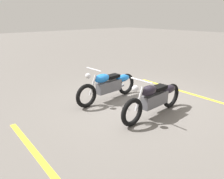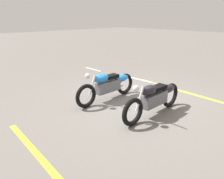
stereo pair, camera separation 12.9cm
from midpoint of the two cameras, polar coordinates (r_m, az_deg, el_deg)
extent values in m
plane|color=#66605B|center=(6.31, 7.79, -3.54)|extent=(60.00, 60.00, 0.00)
torus|color=black|center=(5.88, -6.14, -1.68)|extent=(0.67, 0.13, 0.67)
torus|color=black|center=(6.88, 4.25, 1.45)|extent=(0.67, 0.13, 0.67)
cube|color=#59595E|center=(6.36, -0.21, 0.83)|extent=(0.85, 0.25, 0.32)
ellipsoid|color=blue|center=(6.09, -2.08, 2.98)|extent=(0.53, 0.30, 0.24)
ellipsoid|color=blue|center=(6.70, 3.36, 3.01)|extent=(0.57, 0.26, 0.22)
cube|color=black|center=(6.36, 0.65, 3.48)|extent=(0.45, 0.25, 0.09)
cylinder|color=silver|center=(5.93, -4.46, 1.22)|extent=(0.27, 0.06, 0.56)
cylinder|color=silver|center=(5.84, -4.19, 5.28)|extent=(0.06, 0.62, 0.04)
sphere|color=silver|center=(5.76, -5.70, 3.60)|extent=(0.15, 0.15, 0.15)
cylinder|color=silver|center=(6.76, 1.46, 0.53)|extent=(0.70, 0.11, 0.09)
torus|color=black|center=(4.91, 6.07, -5.99)|extent=(0.67, 0.13, 0.67)
torus|color=black|center=(6.09, 15.87, -1.59)|extent=(0.67, 0.13, 0.67)
cube|color=#59595E|center=(5.48, 11.88, -2.61)|extent=(0.84, 0.24, 0.32)
ellipsoid|color=black|center=(5.17, 10.34, -0.27)|extent=(0.53, 0.29, 0.24)
ellipsoid|color=black|center=(5.89, 15.23, 0.08)|extent=(0.57, 0.25, 0.22)
cube|color=black|center=(5.49, 12.87, 0.46)|extent=(0.45, 0.25, 0.09)
cylinder|color=silver|center=(4.97, 7.94, -2.48)|extent=(0.27, 0.06, 0.56)
cylinder|color=silver|center=(4.87, 8.54, 2.32)|extent=(0.05, 0.62, 0.04)
sphere|color=silver|center=(4.76, 6.94, 0.25)|extent=(0.15, 0.15, 0.15)
cylinder|color=silver|center=(5.92, 12.96, -2.70)|extent=(0.70, 0.11, 0.09)
cube|color=yellow|center=(7.68, 17.46, -0.12)|extent=(0.24, 3.20, 0.01)
cube|color=yellow|center=(4.20, -17.81, -16.79)|extent=(0.24, 3.20, 0.01)
camera|label=1|loc=(0.06, 90.69, -0.24)|focal=34.66mm
camera|label=2|loc=(0.06, -89.31, 0.24)|focal=34.66mm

